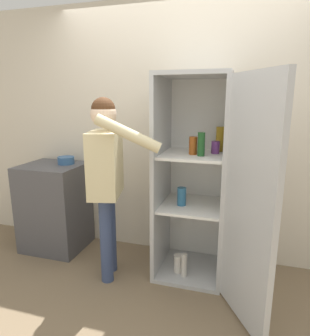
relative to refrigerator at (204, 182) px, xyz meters
name	(u,v)px	position (x,y,z in m)	size (l,w,h in m)	color
ground_plane	(153,307)	(-0.30, -0.53, -0.91)	(12.00, 12.00, 0.00)	#7A664C
wall_back	(181,134)	(-0.30, 0.45, 0.36)	(7.00, 0.06, 2.55)	beige
refrigerator	(204,182)	(0.00, 0.00, 0.00)	(0.96, 1.17, 1.83)	#B7BABC
person	(107,168)	(-0.81, -0.22, 0.12)	(0.72, 0.56, 1.63)	#384770
counter	(55,207)	(-1.62, 0.12, -0.44)	(0.63, 0.55, 0.94)	#4C4C51
bowl	(66,160)	(-1.50, 0.20, 0.06)	(0.17, 0.17, 0.08)	#335B8E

